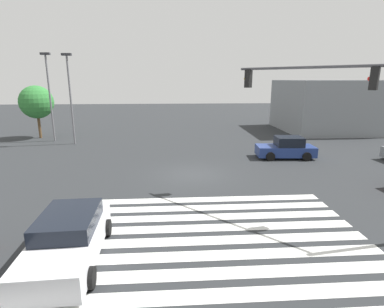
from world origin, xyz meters
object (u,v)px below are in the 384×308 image
(street_light_pole_a, at_px, (49,89))
(car_2, at_px, (68,239))
(traffic_signal_mast, at_px, (367,105))
(car_0, at_px, (286,148))
(tree_corner_c, at_px, (36,102))
(street_light_pole_b, at_px, (70,91))

(street_light_pole_a, bearing_deg, car_2, -68.47)
(traffic_signal_mast, xyz_separation_m, car_0, (0.90, 9.94, -4.00))
(tree_corner_c, bearing_deg, street_light_pole_a, -39.63)
(street_light_pole_b, bearing_deg, traffic_signal_mast, -44.45)
(traffic_signal_mast, distance_m, car_2, 11.78)
(street_light_pole_a, relative_size, tree_corner_c, 1.56)
(car_2, height_order, street_light_pole_b, street_light_pole_b)
(car_0, bearing_deg, street_light_pole_a, -17.09)
(street_light_pole_b, distance_m, tree_corner_c, 5.44)
(car_2, bearing_deg, car_0, 133.42)
(car_2, xyz_separation_m, street_light_pole_a, (-7.79, 19.74, 4.08))
(street_light_pole_a, distance_m, tree_corner_c, 2.86)
(tree_corner_c, bearing_deg, car_2, -65.46)
(car_0, distance_m, car_2, 16.93)
(traffic_signal_mast, relative_size, tree_corner_c, 1.25)
(traffic_signal_mast, distance_m, car_0, 10.75)
(car_2, relative_size, street_light_pole_a, 0.60)
(traffic_signal_mast, bearing_deg, car_0, -50.19)
(car_0, bearing_deg, car_2, 50.07)
(car_2, bearing_deg, street_light_pole_b, -165.92)
(traffic_signal_mast, relative_size, car_2, 1.34)
(car_0, relative_size, street_light_pole_a, 0.54)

